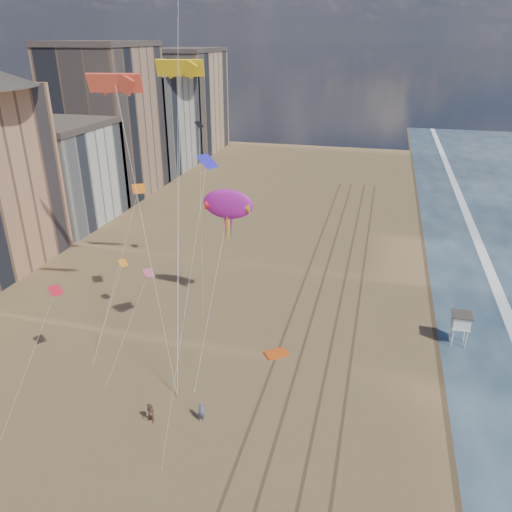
{
  "coord_description": "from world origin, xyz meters",
  "views": [
    {
      "loc": [
        7.27,
        -18.35,
        29.68
      ],
      "look_at": [
        -4.07,
        26.0,
        9.5
      ],
      "focal_mm": 35.0,
      "sensor_mm": 36.0,
      "label": 1
    }
  ],
  "objects_px": {
    "show_kite": "(228,205)",
    "grounded_kite": "(276,354)",
    "lifeguard_stand": "(461,321)",
    "kite_flyer_b": "(150,414)",
    "kite_flyer_a": "(202,412)"
  },
  "relations": [
    {
      "from": "show_kite",
      "to": "grounded_kite",
      "type": "bearing_deg",
      "value": -44.34
    },
    {
      "from": "grounded_kite",
      "to": "kite_flyer_a",
      "type": "xyz_separation_m",
      "value": [
        -4.05,
        -10.91,
        0.82
      ]
    },
    {
      "from": "grounded_kite",
      "to": "kite_flyer_b",
      "type": "relative_size",
      "value": 1.2
    },
    {
      "from": "lifeguard_stand",
      "to": "kite_flyer_b",
      "type": "relative_size",
      "value": 1.96
    },
    {
      "from": "lifeguard_stand",
      "to": "kite_flyer_b",
      "type": "bearing_deg",
      "value": -144.41
    },
    {
      "from": "grounded_kite",
      "to": "show_kite",
      "type": "xyz_separation_m",
      "value": [
        -6.97,
        6.81,
        13.19
      ]
    },
    {
      "from": "grounded_kite",
      "to": "lifeguard_stand",
      "type": "bearing_deg",
      "value": -16.81
    },
    {
      "from": "lifeguard_stand",
      "to": "grounded_kite",
      "type": "xyz_separation_m",
      "value": [
        -18.02,
        -6.58,
        -2.68
      ]
    },
    {
      "from": "lifeguard_stand",
      "to": "grounded_kite",
      "type": "distance_m",
      "value": 19.37
    },
    {
      "from": "lifeguard_stand",
      "to": "kite_flyer_a",
      "type": "distance_m",
      "value": 28.23
    },
    {
      "from": "grounded_kite",
      "to": "kite_flyer_a",
      "type": "height_order",
      "value": "kite_flyer_a"
    },
    {
      "from": "lifeguard_stand",
      "to": "grounded_kite",
      "type": "height_order",
      "value": "lifeguard_stand"
    },
    {
      "from": "lifeguard_stand",
      "to": "show_kite",
      "type": "distance_m",
      "value": 27.11
    },
    {
      "from": "grounded_kite",
      "to": "kite_flyer_a",
      "type": "relative_size",
      "value": 1.18
    },
    {
      "from": "lifeguard_stand",
      "to": "show_kite",
      "type": "height_order",
      "value": "show_kite"
    }
  ]
}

